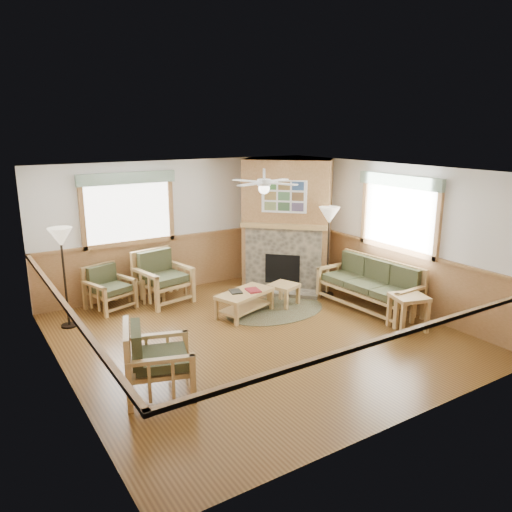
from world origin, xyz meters
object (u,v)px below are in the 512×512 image
sofa (369,285)px  armchair_back_right (163,277)px  end_table_chairs (153,289)px  floor_lamp_left (65,278)px  footstool (284,295)px  floor_lamp_right (328,252)px  coffee_table (245,303)px  end_table_sofa (408,312)px  armchair_left (159,359)px  armchair_back_left (110,288)px

sofa → armchair_back_right: size_ratio=1.99×
end_table_chairs → floor_lamp_left: (-1.71, -0.46, 0.62)m
armchair_back_right → end_table_chairs: (-0.16, 0.17, -0.25)m
footstool → armchair_back_right: bearing=143.1°
footstool → floor_lamp_right: 1.30m
sofa → coffee_table: sofa is taller
end_table_chairs → end_table_sofa: (3.13, -3.69, 0.06)m
armchair_left → floor_lamp_right: bearing=-49.3°
floor_lamp_right → sofa: bearing=-81.0°
coffee_table → armchair_left: bearing=-162.2°
armchair_left → end_table_sofa: bearing=-75.9°
armchair_left → floor_lamp_left: size_ratio=0.54×
sofa → end_table_chairs: sofa is taller
armchair_back_left → armchair_left: size_ratio=0.87×
footstool → coffee_table: bearing=-178.1°
armchair_left → end_table_chairs: 3.60m
floor_lamp_right → coffee_table: bearing=-178.8°
armchair_back_left → sofa: bearing=-50.0°
sofa → footstool: (-1.25, 1.00, -0.25)m
floor_lamp_right → floor_lamp_left: bearing=167.1°
armchair_back_left → footstool: bearing=-46.8°
coffee_table → end_table_sofa: bearing=-65.5°
sofa → armchair_back_left: bearing=-125.5°
armchair_back_left → floor_lamp_left: size_ratio=0.47×
end_table_chairs → footstool: size_ratio=1.02×
armchair_back_right → floor_lamp_right: 3.31m
end_table_chairs → footstool: 2.58m
armchair_back_right → armchair_back_left: bearing=159.3°
armchair_left → floor_lamp_right: 4.72m
armchair_back_right → end_table_sofa: (2.97, -3.51, -0.20)m
sofa → armchair_left: size_ratio=2.12×
sofa → floor_lamp_left: 5.44m
sofa → coffee_table: size_ratio=1.82×
coffee_table → floor_lamp_left: 3.15m
armchair_back_right → end_table_sofa: bearing=-60.7°
end_table_chairs → armchair_back_left: bearing=180.0°
armchair_left → footstool: (3.25, 1.80, -0.26)m
footstool → sofa: bearing=-38.5°
armchair_back_left → armchair_back_right: bearing=-27.9°
armchair_back_right → coffee_table: armchair_back_right is taller
sofa → floor_lamp_right: floor_lamp_right is taller
armchair_back_left → end_table_sofa: 5.42m
floor_lamp_left → floor_lamp_right: floor_lamp_right is taller
armchair_back_right → coffee_table: bearing=-66.5°
end_table_chairs → footstool: (2.04, -1.58, -0.04)m
end_table_chairs → floor_lamp_left: size_ratio=0.28×
end_table_sofa → floor_lamp_left: floor_lamp_left is taller
coffee_table → footstool: 0.89m
armchair_back_left → floor_lamp_right: bearing=-39.6°
armchair_left → footstool: bearing=-43.0°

